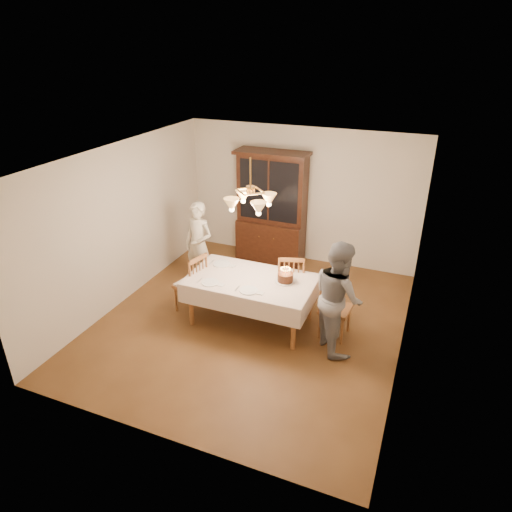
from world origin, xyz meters
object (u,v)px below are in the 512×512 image
at_px(chair_far_side, 291,284).
at_px(dining_table, 251,283).
at_px(china_hutch, 271,209).
at_px(elderly_woman, 199,245).
at_px(birthday_cake, 285,278).

bearing_deg(chair_far_side, dining_table, -126.37).
xyz_separation_m(china_hutch, elderly_woman, (-0.80, -1.47, -0.27)).
bearing_deg(birthday_cake, china_hutch, 115.40).
bearing_deg(china_hutch, birthday_cake, -64.60).
bearing_deg(dining_table, chair_far_side, 53.63).
distance_m(china_hutch, birthday_cake, 2.38).
height_order(china_hutch, chair_far_side, china_hutch).
xyz_separation_m(chair_far_side, elderly_woman, (-1.75, 0.19, 0.32)).
distance_m(elderly_woman, birthday_cake, 1.94).
relative_size(elderly_woman, birthday_cake, 5.12).
bearing_deg(chair_far_side, elderly_woman, 173.81).
distance_m(china_hutch, elderly_woman, 1.69).
relative_size(dining_table, china_hutch, 0.88).
bearing_deg(birthday_cake, dining_table, -167.61).
bearing_deg(china_hutch, dining_table, -77.19).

